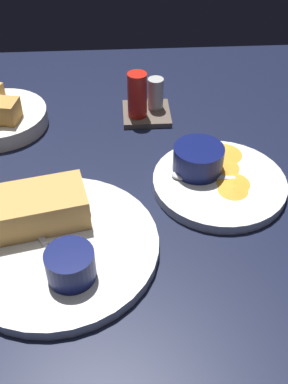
{
  "coord_description": "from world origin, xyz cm",
  "views": [
    {
      "loc": [
        2.17,
        -50.53,
        46.86
      ],
      "look_at": [
        5.29,
        -1.09,
        3.0
      ],
      "focal_mm": 42.29,
      "sensor_mm": 36.0,
      "label": 1
    }
  ],
  "objects_px": {
    "condiment_caddy": "(144,101)",
    "sandwich_half_near": "(39,207)",
    "ramekin_dark_sauce": "(70,264)",
    "plate_chips_companion": "(219,183)",
    "spoon_by_gravy_ramekin": "(190,176)",
    "ramekin_light_gravy": "(198,158)",
    "plate_sandwich_main": "(59,246)",
    "spoon_by_dark_ramekin": "(51,249)"
  },
  "relations": [
    {
      "from": "spoon_by_gravy_ramekin",
      "to": "plate_chips_companion",
      "type": "bearing_deg",
      "value": -8.11
    },
    {
      "from": "ramekin_dark_sauce",
      "to": "condiment_caddy",
      "type": "relative_size",
      "value": 0.65
    },
    {
      "from": "plate_chips_companion",
      "to": "ramekin_light_gravy",
      "type": "distance_m",
      "value": 0.05
    },
    {
      "from": "ramekin_light_gravy",
      "to": "sandwich_half_near",
      "type": "bearing_deg",
      "value": -157.28
    },
    {
      "from": "spoon_by_dark_ramekin",
      "to": "spoon_by_gravy_ramekin",
      "type": "xyz_separation_m",
      "value": [
        0.2,
        0.14,
        0.0
      ]
    },
    {
      "from": "spoon_by_dark_ramekin",
      "to": "spoon_by_gravy_ramekin",
      "type": "bearing_deg",
      "value": 34.37
    },
    {
      "from": "plate_chips_companion",
      "to": "ramekin_light_gravy",
      "type": "relative_size",
      "value": 2.63
    },
    {
      "from": "sandwich_half_near",
      "to": "ramekin_light_gravy",
      "type": "bearing_deg",
      "value": 22.72
    },
    {
      "from": "plate_sandwich_main",
      "to": "ramekin_dark_sauce",
      "type": "relative_size",
      "value": 4.44
    },
    {
      "from": "spoon_by_dark_ramekin",
      "to": "plate_chips_companion",
      "type": "distance_m",
      "value": 0.28
    },
    {
      "from": "spoon_by_dark_ramekin",
      "to": "condiment_caddy",
      "type": "bearing_deg",
      "value": 67.34
    },
    {
      "from": "plate_sandwich_main",
      "to": "ramekin_light_gravy",
      "type": "bearing_deg",
      "value": 34.34
    },
    {
      "from": "plate_chips_companion",
      "to": "spoon_by_gravy_ramekin",
      "type": "xyz_separation_m",
      "value": [
        -0.05,
        0.01,
        0.01
      ]
    },
    {
      "from": "plate_chips_companion",
      "to": "spoon_by_gravy_ramekin",
      "type": "bearing_deg",
      "value": 171.89
    },
    {
      "from": "plate_chips_companion",
      "to": "ramekin_light_gravy",
      "type": "bearing_deg",
      "value": 140.19
    },
    {
      "from": "plate_sandwich_main",
      "to": "sandwich_half_near",
      "type": "distance_m",
      "value": 0.06
    },
    {
      "from": "plate_sandwich_main",
      "to": "spoon_by_dark_ramekin",
      "type": "xyz_separation_m",
      "value": [
        -0.01,
        -0.02,
        0.01
      ]
    },
    {
      "from": "ramekin_dark_sauce",
      "to": "condiment_caddy",
      "type": "distance_m",
      "value": 0.41
    },
    {
      "from": "condiment_caddy",
      "to": "plate_sandwich_main",
      "type": "bearing_deg",
      "value": -112.52
    },
    {
      "from": "spoon_by_dark_ramekin",
      "to": "ramekin_light_gravy",
      "type": "distance_m",
      "value": 0.27
    },
    {
      "from": "ramekin_light_gravy",
      "to": "condiment_caddy",
      "type": "xyz_separation_m",
      "value": [
        -0.07,
        0.19,
        -0.0
      ]
    },
    {
      "from": "plate_sandwich_main",
      "to": "spoon_by_dark_ramekin",
      "type": "distance_m",
      "value": 0.02
    },
    {
      "from": "plate_sandwich_main",
      "to": "ramekin_dark_sauce",
      "type": "distance_m",
      "value": 0.07
    },
    {
      "from": "spoon_by_dark_ramekin",
      "to": "ramekin_light_gravy",
      "type": "height_order",
      "value": "ramekin_light_gravy"
    },
    {
      "from": "spoon_by_dark_ramekin",
      "to": "condiment_caddy",
      "type": "height_order",
      "value": "condiment_caddy"
    },
    {
      "from": "plate_sandwich_main",
      "to": "ramekin_light_gravy",
      "type": "relative_size",
      "value": 3.43
    },
    {
      "from": "ramekin_light_gravy",
      "to": "spoon_by_dark_ramekin",
      "type": "bearing_deg",
      "value": -143.85
    },
    {
      "from": "sandwich_half_near",
      "to": "plate_chips_companion",
      "type": "xyz_separation_m",
      "value": [
        0.27,
        0.07,
        -0.03
      ]
    },
    {
      "from": "sandwich_half_near",
      "to": "condiment_caddy",
      "type": "xyz_separation_m",
      "value": [
        0.16,
        0.29,
        -0.01
      ]
    },
    {
      "from": "ramekin_light_gravy",
      "to": "spoon_by_gravy_ramekin",
      "type": "relative_size",
      "value": 0.8
    },
    {
      "from": "spoon_by_gravy_ramekin",
      "to": "plate_sandwich_main",
      "type": "bearing_deg",
      "value": -147.73
    },
    {
      "from": "sandwich_half_near",
      "to": "ramekin_light_gravy",
      "type": "height_order",
      "value": "sandwich_half_near"
    },
    {
      "from": "ramekin_dark_sauce",
      "to": "plate_chips_companion",
      "type": "bearing_deg",
      "value": 38.53
    },
    {
      "from": "sandwich_half_near",
      "to": "plate_chips_companion",
      "type": "height_order",
      "value": "sandwich_half_near"
    },
    {
      "from": "sandwich_half_near",
      "to": "plate_sandwich_main",
      "type": "bearing_deg",
      "value": -59.61
    },
    {
      "from": "sandwich_half_near",
      "to": "spoon_by_gravy_ramekin",
      "type": "bearing_deg",
      "value": 19.63
    },
    {
      "from": "ramekin_dark_sauce",
      "to": "condiment_caddy",
      "type": "bearing_deg",
      "value": 73.49
    },
    {
      "from": "sandwich_half_near",
      "to": "ramekin_dark_sauce",
      "type": "bearing_deg",
      "value": -64.49
    },
    {
      "from": "ramekin_light_gravy",
      "to": "condiment_caddy",
      "type": "bearing_deg",
      "value": 111.12
    },
    {
      "from": "plate_sandwich_main",
      "to": "ramekin_light_gravy",
      "type": "height_order",
      "value": "ramekin_light_gravy"
    },
    {
      "from": "condiment_caddy",
      "to": "sandwich_half_near",
      "type": "bearing_deg",
      "value": -119.69
    },
    {
      "from": "plate_chips_companion",
      "to": "condiment_caddy",
      "type": "distance_m",
      "value": 0.24
    }
  ]
}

